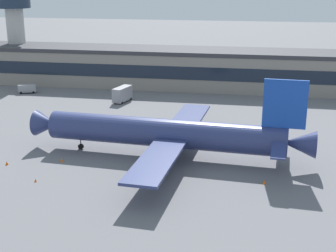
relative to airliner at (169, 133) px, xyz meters
name	(u,v)px	position (x,y,z in m)	size (l,w,h in m)	color
ground_plane	(142,154)	(-5.43, 0.50, -4.82)	(600.00, 600.00, 0.00)	slate
terminal_building	(186,68)	(-5.43, 61.59, 1.21)	(166.74, 16.14, 12.01)	gray
airliner	(169,133)	(0.00, 0.00, 0.00)	(55.33, 47.24, 16.35)	navy
control_tower	(15,23)	(-63.43, 64.78, 13.74)	(11.03, 11.03, 29.56)	#B7B7B2
crew_van	(27,88)	(-51.23, 45.03, -3.36)	(5.63, 3.73, 2.55)	gray
catering_truck	(123,94)	(-20.23, 40.13, -2.53)	(4.27, 7.62, 4.15)	gray
traffic_cone_0	(35,180)	(-20.35, -15.60, -4.54)	(0.44, 0.44, 0.55)	#F2590C
traffic_cone_1	(62,160)	(-19.53, -6.06, -4.46)	(0.57, 0.57, 0.71)	#F2590C
traffic_cone_2	(7,163)	(-28.97, -9.30, -4.47)	(0.56, 0.56, 0.70)	#F2590C
traffic_cone_3	(264,182)	(18.11, -9.66, -4.48)	(0.55, 0.55, 0.69)	#F2590C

